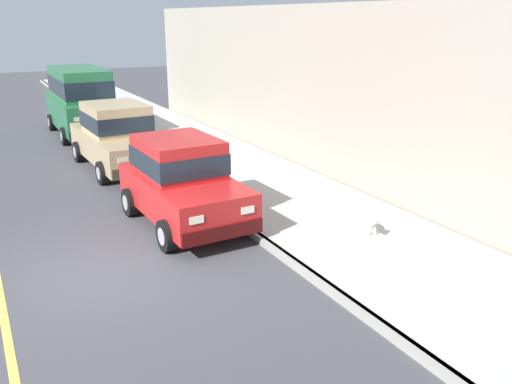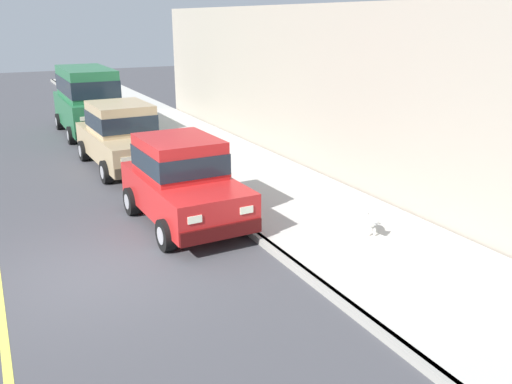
{
  "view_description": "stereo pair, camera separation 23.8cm",
  "coord_description": "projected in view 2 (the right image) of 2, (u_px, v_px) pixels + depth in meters",
  "views": [
    {
      "loc": [
        -1.62,
        -8.87,
        4.33
      ],
      "look_at": [
        3.44,
        0.56,
        0.85
      ],
      "focal_mm": 37.83,
      "sensor_mm": 36.0,
      "label": 1
    },
    {
      "loc": [
        -1.41,
        -8.98,
        4.33
      ],
      "look_at": [
        3.44,
        0.56,
        0.85
      ],
      "focal_mm": 37.83,
      "sensor_mm": 36.0,
      "label": 2
    }
  ],
  "objects": [
    {
      "name": "car_red_hatchback",
      "position": [
        182.0,
        180.0,
        11.64
      ],
      "size": [
        2.05,
        3.85,
        1.88
      ],
      "color": "red",
      "rests_on": "ground"
    },
    {
      "name": "car_tan_sedan",
      "position": [
        122.0,
        135.0,
        16.04
      ],
      "size": [
        2.16,
        4.66,
        1.92
      ],
      "color": "tan",
      "rests_on": "ground"
    },
    {
      "name": "sidewalk",
      "position": [
        332.0,
        223.0,
        11.69
      ],
      "size": [
        3.6,
        64.0,
        0.14
      ],
      "primitive_type": "cube",
      "color": "#B7B5AD",
      "rests_on": "ground"
    },
    {
      "name": "ground_plane",
      "position": [
        98.0,
        273.0,
        9.56
      ],
      "size": [
        80.0,
        80.0,
        0.0
      ],
      "primitive_type": "plane",
      "color": "#424247"
    },
    {
      "name": "fire_hydrant",
      "position": [
        228.0,
        184.0,
        13.08
      ],
      "size": [
        0.34,
        0.24,
        0.72
      ],
      "color": "red",
      "rests_on": "sidewalk"
    },
    {
      "name": "car_green_van",
      "position": [
        88.0,
        98.0,
        20.5
      ],
      "size": [
        2.14,
        4.9,
        2.52
      ],
      "color": "#23663D",
      "rests_on": "ground"
    },
    {
      "name": "dog_white",
      "position": [
        371.0,
        221.0,
        10.79
      ],
      "size": [
        0.41,
        0.7,
        0.49
      ],
      "color": "white",
      "rests_on": "sidewalk"
    },
    {
      "name": "curb",
      "position": [
        258.0,
        238.0,
        10.91
      ],
      "size": [
        0.16,
        64.0,
        0.14
      ],
      "primitive_type": "cube",
      "color": "gray",
      "rests_on": "ground"
    },
    {
      "name": "building_facade",
      "position": [
        286.0,
        84.0,
        16.75
      ],
      "size": [
        0.5,
        20.0,
        4.68
      ],
      "primitive_type": "cube",
      "color": "#9E9384",
      "rests_on": "ground"
    }
  ]
}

